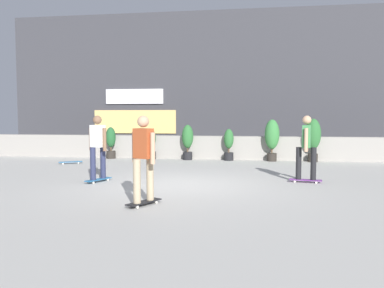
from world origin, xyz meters
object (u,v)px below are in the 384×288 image
(potted_plant_5, at_px, (313,137))
(skater_far_left, at_px, (306,146))
(potted_plant_0, at_px, (111,142))
(potted_plant_2, at_px, (188,140))
(potted_plant_1, at_px, (151,143))
(skateboard_near_camera, at_px, (70,162))
(potted_plant_4, at_px, (272,137))
(potted_plant_3, at_px, (229,144))
(skater_mid_plaza, at_px, (98,145))
(skater_by_wall_right, at_px, (143,156))

(potted_plant_5, xyz_separation_m, skater_far_left, (-0.83, -4.73, 0.01))
(potted_plant_0, relative_size, potted_plant_2, 0.92)
(potted_plant_1, bearing_deg, skateboard_near_camera, -142.42)
(potted_plant_0, height_order, potted_plant_4, potted_plant_4)
(potted_plant_3, bearing_deg, potted_plant_5, -0.00)
(potted_plant_1, bearing_deg, potted_plant_5, -0.00)
(skater_mid_plaza, distance_m, skater_far_left, 5.28)
(potted_plant_0, distance_m, skater_by_wall_right, 8.64)
(potted_plant_4, relative_size, skater_far_left, 0.92)
(potted_plant_1, xyz_separation_m, skater_by_wall_right, (1.90, -7.88, 0.33))
(potted_plant_4, relative_size, potted_plant_5, 0.98)
(skater_mid_plaza, bearing_deg, potted_plant_4, 49.91)
(potted_plant_4, relative_size, skater_by_wall_right, 0.92)
(potted_plant_0, bearing_deg, skater_far_left, -34.43)
(potted_plant_4, bearing_deg, potted_plant_1, 180.00)
(potted_plant_0, xyz_separation_m, potted_plant_2, (3.08, -0.00, 0.09))
(potted_plant_0, xyz_separation_m, potted_plant_5, (7.72, -0.00, 0.26))
(potted_plant_1, bearing_deg, potted_plant_3, -0.00)
(skater_far_left, bearing_deg, potted_plant_1, 138.03)
(potted_plant_2, xyz_separation_m, potted_plant_3, (1.57, 0.00, -0.13))
(potted_plant_3, xyz_separation_m, potted_plant_5, (3.07, -0.00, 0.30))
(potted_plant_3, relative_size, skater_by_wall_right, 0.70)
(potted_plant_4, bearing_deg, potted_plant_2, 180.00)
(potted_plant_0, distance_m, skater_far_left, 8.36)
(potted_plant_0, distance_m, skater_mid_plaza, 5.70)
(skater_mid_plaza, bearing_deg, skater_by_wall_right, -52.24)
(potted_plant_3, height_order, skateboard_near_camera, potted_plant_3)
(potted_plant_0, height_order, skater_far_left, skater_far_left)
(potted_plant_2, height_order, skater_by_wall_right, skater_by_wall_right)
(potted_plant_4, distance_m, skater_far_left, 4.77)
(skater_far_left, bearing_deg, potted_plant_0, 145.57)
(potted_plant_5, height_order, skater_mid_plaza, skater_mid_plaza)
(skater_by_wall_right, bearing_deg, potted_plant_2, 93.39)
(potted_plant_2, distance_m, potted_plant_3, 1.58)
(skater_far_left, bearing_deg, potted_plant_3, 115.42)
(potted_plant_2, height_order, skateboard_near_camera, potted_plant_2)
(potted_plant_0, bearing_deg, potted_plant_3, -0.00)
(potted_plant_3, relative_size, skater_mid_plaza, 0.70)
(skater_by_wall_right, bearing_deg, potted_plant_4, 71.04)
(potted_plant_0, relative_size, skater_by_wall_right, 0.73)
(potted_plant_3, bearing_deg, skater_far_left, -64.58)
(skater_mid_plaza, relative_size, skater_far_left, 1.00)
(potted_plant_1, height_order, potted_plant_3, potted_plant_3)
(skater_by_wall_right, height_order, skateboard_near_camera, skater_by_wall_right)
(potted_plant_1, relative_size, potted_plant_5, 0.74)
(potted_plant_4, height_order, potted_plant_5, potted_plant_5)
(potted_plant_1, xyz_separation_m, skateboard_near_camera, (-2.44, -1.88, -0.55))
(skater_far_left, xyz_separation_m, skateboard_near_camera, (-7.70, 2.85, -0.88))
(potted_plant_1, xyz_separation_m, skater_far_left, (5.25, -4.73, 0.33))
(potted_plant_2, relative_size, skater_mid_plaza, 0.79)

